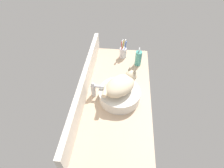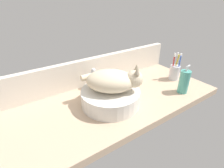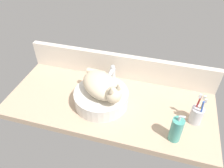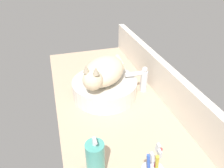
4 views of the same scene
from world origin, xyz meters
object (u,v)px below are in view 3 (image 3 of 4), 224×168
object	(u,v)px
cat	(102,86)
soap_dispenser	(176,130)
sink_basin	(101,98)
toothbrush_cup	(197,114)
faucet	(112,74)

from	to	relation	value
cat	soap_dispenser	size ratio (longest dim) A/B	1.76
sink_basin	cat	bearing A→B (deg)	-35.34
sink_basin	toothbrush_cup	bearing A→B (deg)	0.31
sink_basin	toothbrush_cup	size ratio (longest dim) A/B	1.67
sink_basin	cat	xyz separation A→B (cm)	(1.12, -0.79, 9.99)
soap_dispenser	faucet	bearing A→B (deg)	141.49
toothbrush_cup	sink_basin	bearing A→B (deg)	-179.69
faucet	soap_dispenser	xyz separation A→B (cm)	(41.50, -33.03, -0.26)
sink_basin	soap_dispenser	xyz separation A→B (cm)	(42.64, -14.08, 2.82)
faucet	toothbrush_cup	world-z (taller)	toothbrush_cup
cat	sink_basin	bearing A→B (deg)	144.66
sink_basin	soap_dispenser	distance (cm)	44.99
faucet	sink_basin	bearing A→B (deg)	-93.44
sink_basin	cat	world-z (taller)	cat
cat	soap_dispenser	distance (cm)	44.19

